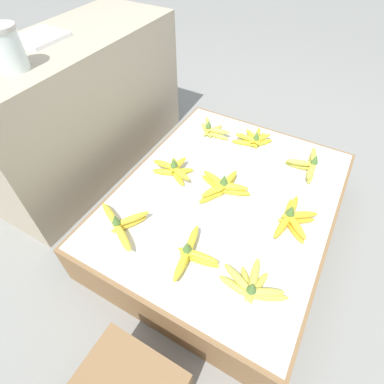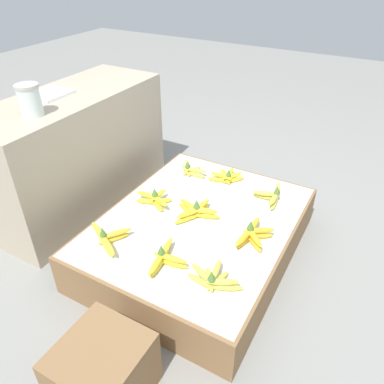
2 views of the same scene
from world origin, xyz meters
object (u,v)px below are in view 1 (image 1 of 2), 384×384
Objects in this scene: banana_bunch_front_left at (252,286)px; banana_bunch_middle_midleft at (222,186)px; glass_jar at (7,48)px; banana_bunch_back_midright at (212,130)px; banana_bunch_middle_left at (190,254)px; banana_bunch_back_midleft at (174,169)px; banana_bunch_middle_midright at (254,139)px; foam_tray_white at (39,37)px; banana_bunch_front_midleft at (291,219)px; banana_bunch_back_left at (121,224)px; banana_bunch_front_midright at (308,165)px.

banana_bunch_front_left is 0.49m from banana_bunch_middle_midleft.
glass_jar is (-0.24, 0.82, 0.55)m from banana_bunch_middle_midleft.
banana_bunch_middle_midleft reaches higher than banana_bunch_back_midright.
banana_bunch_middle_left is 0.48m from banana_bunch_back_midleft.
banana_bunch_middle_left is 0.80m from banana_bunch_middle_midright.
banana_bunch_middle_midright is 0.97× the size of foam_tray_white.
banana_bunch_front_midleft reaches higher than banana_bunch_front_left.
banana_bunch_middle_midleft is at bearing -90.78° from foam_tray_white.
banana_bunch_middle_midleft is at bearing 6.96° from banana_bunch_middle_left.
foam_tray_white reaches higher than banana_bunch_back_left.
glass_jar is (0.15, 1.12, 0.55)m from banana_bunch_front_left.
banana_bunch_front_left is at bearing -144.59° from banana_bunch_back_midright.
banana_bunch_middle_midright is (0.45, 0.34, -0.01)m from banana_bunch_front_midleft.
banana_bunch_front_midright is 0.92× the size of banana_bunch_back_left.
banana_bunch_middle_left reaches higher than banana_bunch_front_midright.
banana_bunch_middle_midleft is (0.03, 0.34, 0.00)m from banana_bunch_front_midleft.
foam_tray_white reaches higher than banana_bunch_middle_midleft.
banana_bunch_front_midleft is 0.98× the size of banana_bunch_back_left.
glass_jar is at bearing 80.58° from banana_bunch_middle_left.
banana_bunch_back_midright is (0.41, 0.58, -0.01)m from banana_bunch_front_midleft.
banana_bunch_back_left is at bearing 93.20° from banana_bunch_middle_left.
banana_bunch_middle_midleft is 0.26m from banana_bunch_back_midleft.
banana_bunch_front_midleft is 0.46m from banana_bunch_middle_left.
banana_bunch_back_left is 1.70× the size of glass_jar.
banana_bunch_back_midleft is (0.02, 0.59, -0.00)m from banana_bunch_front_midleft.
banana_bunch_front_left is at bearing -107.54° from foam_tray_white.
banana_bunch_middle_midleft is at bearing 137.85° from banana_bunch_front_midright.
banana_bunch_front_midright reaches higher than banana_bunch_middle_midright.
banana_bunch_back_midleft is (-0.36, 0.57, -0.00)m from banana_bunch_front_midright.
banana_bunch_front_left and banana_bunch_middle_left have the same top height.
banana_bunch_front_midright is (0.38, 0.03, -0.00)m from banana_bunch_front_midleft.
banana_bunch_back_left is at bearing -106.62° from glass_jar.
banana_bunch_middle_midleft is 0.45m from banana_bunch_back_midright.
banana_bunch_front_left reaches higher than banana_bunch_back_midright.
banana_bunch_front_midleft is 1.01× the size of banana_bunch_middle_midleft.
banana_bunch_front_midleft is 1.67× the size of glass_jar.
banana_bunch_middle_midleft reaches higher than banana_bunch_back_midleft.
banana_bunch_back_midright is at bearing 54.81° from banana_bunch_front_midleft.
banana_bunch_front_midright is 0.78m from banana_bunch_middle_left.
banana_bunch_back_midleft is 0.82m from glass_jar.
glass_jar reaches higher than banana_bunch_front_midleft.
foam_tray_white is (0.02, 0.72, 0.48)m from banana_bunch_back_midleft.
foam_tray_white is at bearing 31.67° from glass_jar.
glass_jar is at bearing 117.45° from banana_bunch_front_midright.
banana_bunch_middle_midleft is 1.24× the size of banana_bunch_back_midright.
banana_bunch_back_left is (-0.01, 0.58, 0.00)m from banana_bunch_front_left.
banana_bunch_front_midleft is at bearing -95.47° from banana_bunch_middle_midleft.
banana_bunch_back_midleft is 1.42× the size of glass_jar.
banana_bunch_middle_left is at bearing -173.04° from banana_bunch_middle_midleft.
banana_bunch_front_midleft reaches higher than banana_bunch_middle_midright.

